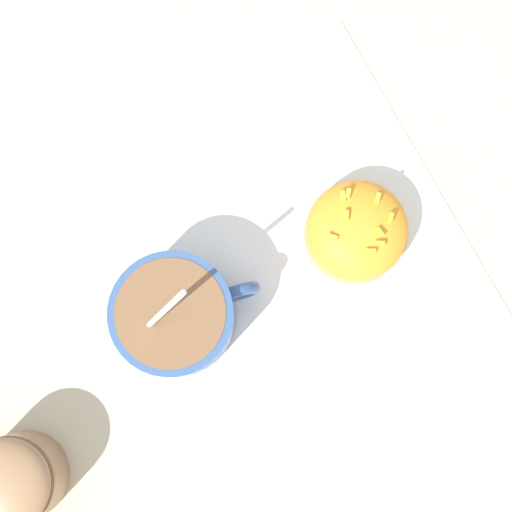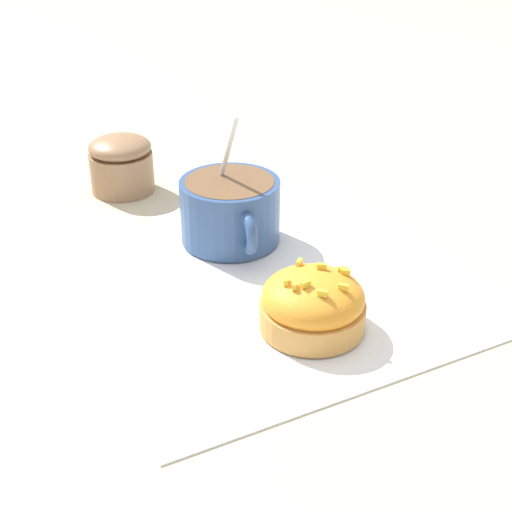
# 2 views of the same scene
# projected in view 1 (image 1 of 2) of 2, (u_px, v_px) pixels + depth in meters

# --- Properties ---
(ground_plane) EXTENTS (3.00, 3.00, 0.00)m
(ground_plane) POSITION_uv_depth(u_px,v_px,m) (264.00, 270.00, 0.55)
(ground_plane) COLOR #C6B793
(paper_napkin) EXTENTS (0.31, 0.32, 0.00)m
(paper_napkin) POSITION_uv_depth(u_px,v_px,m) (264.00, 270.00, 0.54)
(paper_napkin) COLOR white
(paper_napkin) RESTS_ON ground_plane
(coffee_cup) EXTENTS (0.11, 0.09, 0.12)m
(coffee_cup) POSITION_uv_depth(u_px,v_px,m) (174.00, 312.00, 0.51)
(coffee_cup) COLOR #335184
(coffee_cup) RESTS_ON paper_napkin
(frosted_pastry) EXTENTS (0.08, 0.08, 0.05)m
(frosted_pastry) POSITION_uv_depth(u_px,v_px,m) (357.00, 230.00, 0.53)
(frosted_pastry) COLOR #D19347
(frosted_pastry) RESTS_ON paper_napkin
(sugar_bowl) EXTENTS (0.06, 0.06, 0.06)m
(sugar_bowl) POSITION_uv_depth(u_px,v_px,m) (13.00, 481.00, 0.49)
(sugar_bowl) COLOR #99704C
(sugar_bowl) RESTS_ON ground_plane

